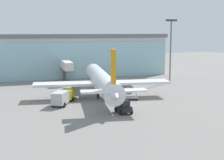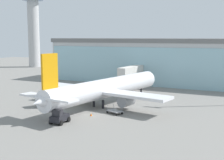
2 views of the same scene
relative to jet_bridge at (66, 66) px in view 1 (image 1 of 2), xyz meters
The scene contains 10 objects.
ground 29.64m from the jet_bridge, 84.99° to the right, with size 240.00×240.00×0.00m, color gray.
terminal_building 12.29m from the jet_bridge, 77.83° to the left, with size 64.22×17.31×12.95m.
jet_bridge is the anchor object (origin of this frame).
apron_light_mast 28.64m from the jet_bridge, 23.72° to the right, with size 3.20×0.40×16.84m.
airplane 21.91m from the jet_bridge, 84.15° to the right, with size 28.48×35.98×10.84m.
catering_truck 26.64m from the jet_bridge, 105.55° to the right, with size 5.76×7.35×2.65m.
baggage_cart 28.02m from the jet_bridge, 76.41° to the right, with size 3.21×2.63×1.50m.
pushback_tug 36.11m from the jet_bridge, 88.52° to the right, with size 2.18×3.22×2.30m.
safety_cone_nose 30.41m from the jet_bridge, 83.52° to the right, with size 0.36×0.36×0.55m, color orange.
safety_cone_wingtip 26.19m from the jet_bridge, 119.60° to the right, with size 0.36×0.36×0.55m, color orange.
Camera 1 is at (-22.80, -53.41, 13.69)m, focal length 50.00 mm.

